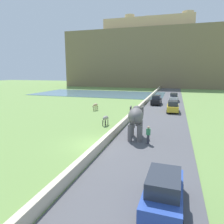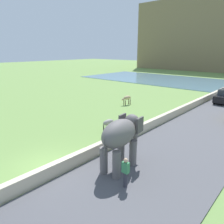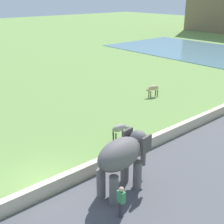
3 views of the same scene
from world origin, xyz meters
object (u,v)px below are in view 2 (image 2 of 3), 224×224
Objects in this scene: cow_grey at (109,123)px; cow_tan at (127,98)px; elephant at (121,135)px; person_beside_elephant at (125,172)px.

cow_grey is 9.71m from cow_tan.
elephant is 5.82m from cow_grey.
cow_tan is at bearing 118.76° from cow_grey.
cow_tan is (-4.67, 8.52, 0.00)m from cow_grey.
elephant is at bearing 135.62° from person_beside_elephant.
person_beside_elephant is (1.38, -1.35, -1.16)m from elephant.
elephant is at bearing -40.81° from cow_grey.
cow_tan is (-10.36, 13.58, -0.04)m from person_beside_elephant.
person_beside_elephant is 7.61m from cow_grey.
elephant reaches higher than person_beside_elephant.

